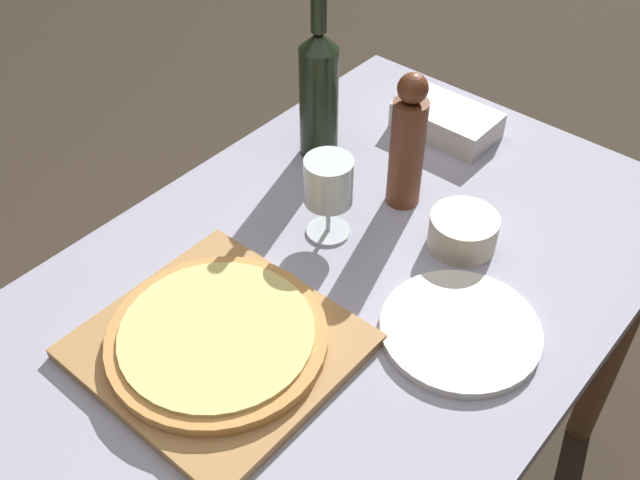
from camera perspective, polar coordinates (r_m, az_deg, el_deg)
The scene contains 9 objects.
dining_table at distance 1.23m, azimuth -1.12°, elevation -8.54°, with size 0.78×1.39×0.75m.
cutting_board at distance 1.10m, azimuth -7.74°, elevation -8.01°, with size 0.35×0.34×0.02m.
pizza at distance 1.08m, azimuth -7.84°, elevation -7.33°, with size 0.32×0.32×0.02m.
wine_bottle at distance 1.38m, azimuth -0.09°, elevation 11.19°, with size 0.07×0.07×0.32m.
pepper_mill at distance 1.27m, azimuth 6.68°, elevation 7.26°, with size 0.06×0.06×0.25m.
wine_glass at distance 1.20m, azimuth 0.66°, elevation 4.28°, with size 0.08×0.08×0.15m.
small_bowl at distance 1.25m, azimuth 10.84°, elevation 0.65°, with size 0.11×0.11×0.06m.
dinner_plate at distance 1.13m, azimuth 10.63°, elevation -6.77°, with size 0.24×0.24×0.01m.
food_container at distance 1.51m, azimuth 9.61°, elevation 8.96°, with size 0.20×0.12×0.05m.
Camera 1 is at (0.52, -0.57, 1.60)m, focal length 42.00 mm.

